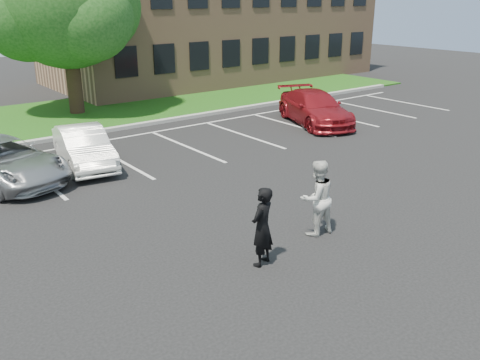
{
  "coord_description": "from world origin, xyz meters",
  "views": [
    {
      "loc": [
        -7.08,
        -8.14,
        5.44
      ],
      "look_at": [
        0.0,
        1.0,
        1.25
      ],
      "focal_mm": 38.0,
      "sensor_mm": 36.0,
      "label": 1
    }
  ],
  "objects_px": {
    "man_white_shirt": "(317,198)",
    "car_silver_minivan": "(3,161)",
    "office_building": "(214,16)",
    "car_white_sedan": "(84,147)",
    "man_black_suit": "(262,227)",
    "car_red_compact": "(315,108)"
  },
  "relations": [
    {
      "from": "car_white_sedan",
      "to": "man_white_shirt",
      "type": "bearing_deg",
      "value": -64.78
    },
    {
      "from": "office_building",
      "to": "man_black_suit",
      "type": "xyz_separation_m",
      "value": [
        -14.78,
        -22.76,
        -3.28
      ]
    },
    {
      "from": "car_silver_minivan",
      "to": "car_white_sedan",
      "type": "bearing_deg",
      "value": -16.26
    },
    {
      "from": "office_building",
      "to": "car_silver_minivan",
      "type": "height_order",
      "value": "office_building"
    },
    {
      "from": "man_white_shirt",
      "to": "man_black_suit",
      "type": "bearing_deg",
      "value": 17.23
    },
    {
      "from": "car_white_sedan",
      "to": "car_red_compact",
      "type": "xyz_separation_m",
      "value": [
        10.57,
        -0.43,
        0.06
      ]
    },
    {
      "from": "office_building",
      "to": "man_white_shirt",
      "type": "height_order",
      "value": "office_building"
    },
    {
      "from": "car_silver_minivan",
      "to": "car_white_sedan",
      "type": "xyz_separation_m",
      "value": [
        2.57,
        -0.03,
        -0.01
      ]
    },
    {
      "from": "office_building",
      "to": "man_black_suit",
      "type": "distance_m",
      "value": 27.33
    },
    {
      "from": "car_red_compact",
      "to": "man_black_suit",
      "type": "bearing_deg",
      "value": -119.66
    },
    {
      "from": "man_black_suit",
      "to": "car_red_compact",
      "type": "distance_m",
      "value": 13.17
    },
    {
      "from": "office_building",
      "to": "man_white_shirt",
      "type": "bearing_deg",
      "value": -119.7
    },
    {
      "from": "car_silver_minivan",
      "to": "man_white_shirt",
      "type": "bearing_deg",
      "value": -75.22
    },
    {
      "from": "man_black_suit",
      "to": "office_building",
      "type": "bearing_deg",
      "value": -143.2
    },
    {
      "from": "office_building",
      "to": "car_red_compact",
      "type": "xyz_separation_m",
      "value": [
        -4.62,
        -14.37,
        -3.43
      ]
    },
    {
      "from": "car_red_compact",
      "to": "man_white_shirt",
      "type": "bearing_deg",
      "value": -114.67
    },
    {
      "from": "man_white_shirt",
      "to": "car_silver_minivan",
      "type": "height_order",
      "value": "man_white_shirt"
    },
    {
      "from": "office_building",
      "to": "car_white_sedan",
      "type": "relative_size",
      "value": 5.55
    },
    {
      "from": "man_black_suit",
      "to": "car_white_sedan",
      "type": "height_order",
      "value": "man_black_suit"
    },
    {
      "from": "office_building",
      "to": "car_white_sedan",
      "type": "distance_m",
      "value": 20.91
    },
    {
      "from": "man_white_shirt",
      "to": "car_silver_minivan",
      "type": "relative_size",
      "value": 0.38
    },
    {
      "from": "car_red_compact",
      "to": "car_white_sedan",
      "type": "bearing_deg",
      "value": -161.54
    }
  ]
}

